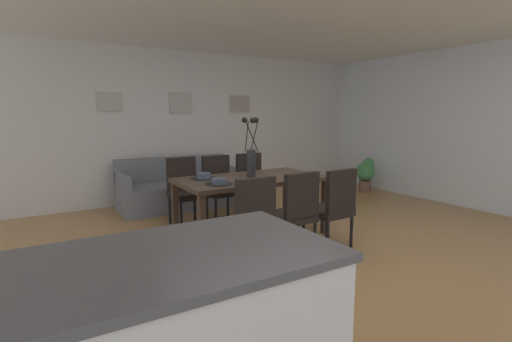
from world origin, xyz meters
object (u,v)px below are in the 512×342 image
Objects in this scene: dining_chair_near_left at (250,218)px; dining_chair_near_right at (185,187)px; dining_table at (251,183)px; framed_picture_left at (109,102)px; centerpiece_vase at (251,154)px; potted_plant at (366,173)px; dining_chair_far_left at (295,210)px; bowl_near_right at (204,175)px; bowl_near_left at (219,181)px; dining_chair_far_right at (219,185)px; dining_chair_mid_left at (333,205)px; sofa at (179,190)px; dining_chair_mid_right at (252,181)px; framed_picture_center at (181,103)px; framed_picture_right at (240,104)px.

dining_chair_near_right is (0.01, 1.79, 0.00)m from dining_chair_near_left.
dining_table is 4.81× the size of framed_picture_left.
potted_plant is (3.29, 1.16, -0.65)m from centerpiece_vase.
bowl_near_right is (-0.57, 1.08, 0.27)m from dining_chair_far_left.
bowl_near_left is 0.43m from bowl_near_right.
dining_table is 1.96× the size of dining_chair_near_right.
centerpiece_vase reaches higher than dining_chair_near_right.
dining_chair_near_left is at bearing -89.34° from bowl_near_right.
dining_chair_far_right is (0.50, -0.04, 0.00)m from dining_chair_near_right.
dining_chair_near_left is 1.06m from dining_chair_mid_left.
dining_chair_mid_left is (0.55, -1.77, 0.00)m from dining_chair_far_right.
centerpiece_vase reaches higher than dining_table.
dining_table is 0.95× the size of sofa.
dining_chair_far_left is 1.00× the size of dining_chair_mid_right.
framed_picture_center is at bearing 80.92° from dining_chair_near_left.
bowl_near_left is at bearing -115.68° from dining_chair_far_right.
dining_chair_mid_left is 1.25× the size of centerpiece_vase.
dining_chair_far_right reaches higher than dining_table.
potted_plant is at bearing -15.79° from framed_picture_left.
dining_chair_mid_left is 1.00× the size of dining_chair_mid_right.
sofa is 4.84× the size of framed_picture_center.
dining_chair_far_right is at bearing -177.09° from dining_chair_mid_right.
dining_chair_near_left reaches higher than bowl_near_left.
dining_table is 2.89m from framed_picture_right.
potted_plant is (3.31, 0.29, -0.14)m from dining_chair_far_right.
dining_table is at bearing -88.73° from dining_chair_far_right.
bowl_near_right is at bearing -166.13° from potted_plant.
dining_chair_far_left is 1.00× the size of dining_chair_mid_left.
framed_picture_right is at bearing 64.01° from centerpiece_vase.
dining_chair_far_left is 1.25× the size of centerpiece_vase.
bowl_near_right is at bearing 133.87° from dining_chair_mid_left.
bowl_near_left reaches higher than sofa.
dining_chair_mid_right is at bearing 58.45° from dining_table.
dining_chair_far_left is at bearing -88.46° from dining_chair_far_right.
framed_picture_right reaches higher than dining_chair_mid_right.
dining_chair_mid_right is 1.31m from bowl_near_right.
dining_chair_near_right is 1.07m from dining_chair_mid_right.
bowl_near_right reaches higher than sofa.
potted_plant is (3.29, -1.26, -1.34)m from framed_picture_center.
dining_chair_near_left is at bearing -99.08° from framed_picture_center.
dining_chair_near_left is 1.37× the size of potted_plant.
bowl_near_right is 0.09× the size of sofa.
sofa is (0.28, 2.12, -0.50)m from bowl_near_left.
dining_table is 2.45× the size of centerpiece_vase.
bowl_near_left is at bearing -123.12° from framed_picture_right.
centerpiece_vase is 3.55m from potted_plant.
framed_picture_right is (1.18, 2.42, 0.69)m from centerpiece_vase.
centerpiece_vase is 2.78m from framed_picture_right.
framed_picture_left is (-1.18, 2.43, 1.04)m from dining_table.
dining_table is at bearing 58.88° from dining_chair_near_left.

